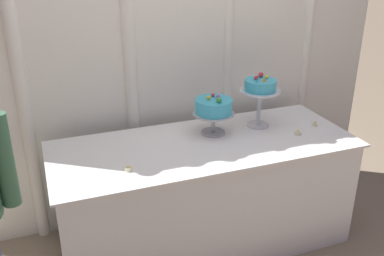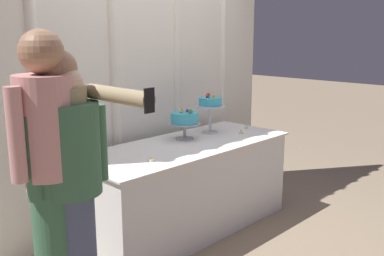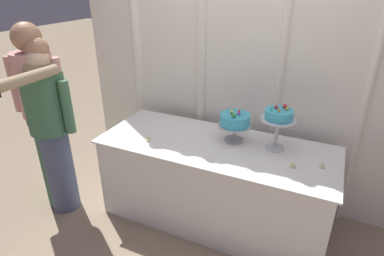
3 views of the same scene
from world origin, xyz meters
TOP-DOWN VIEW (x-y plane):
  - ground_plane at (0.00, 0.00)m, footprint 24.00×24.00m
  - draped_curtain at (-0.03, 0.61)m, footprint 3.21×0.16m
  - cake_table at (0.00, 0.10)m, footprint 1.99×0.80m
  - cake_display_nearleft at (0.12, 0.23)m, footprint 0.28×0.28m
  - cake_display_nearright at (0.46, 0.24)m, footprint 0.28×0.28m
  - tealight_far_left at (-0.55, -0.09)m, footprint 0.04×0.04m
  - tealight_near_left at (0.64, 0.01)m, footprint 0.05×0.05m
  - tealight_near_right at (0.84, 0.09)m, footprint 0.04×0.04m
  - guest_man_dark_suit at (-1.48, -0.32)m, footprint 0.47×0.40m
  - guest_girl_blue_dress at (-1.39, -0.34)m, footprint 0.45×0.68m
  - guest_man_pink_jacket at (-1.37, -0.35)m, footprint 0.52×0.38m

SIDE VIEW (x-z plane):
  - ground_plane at x=0.00m, z-range 0.00..0.00m
  - cake_table at x=0.00m, z-range 0.00..0.78m
  - tealight_near_left at x=0.64m, z-range 0.77..0.81m
  - tealight_near_right at x=0.84m, z-range 0.77..0.81m
  - tealight_far_left at x=-0.55m, z-range 0.77..0.81m
  - guest_man_pink_jacket at x=-1.37m, z-range 0.06..1.61m
  - guest_girl_blue_dress at x=-1.39m, z-range 0.11..1.73m
  - cake_display_nearleft at x=0.12m, z-range 0.82..1.10m
  - guest_man_dark_suit at x=-1.48m, z-range 0.10..1.83m
  - cake_display_nearright at x=0.46m, z-range 0.86..1.24m
  - draped_curtain at x=-0.03m, z-range 0.11..3.00m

